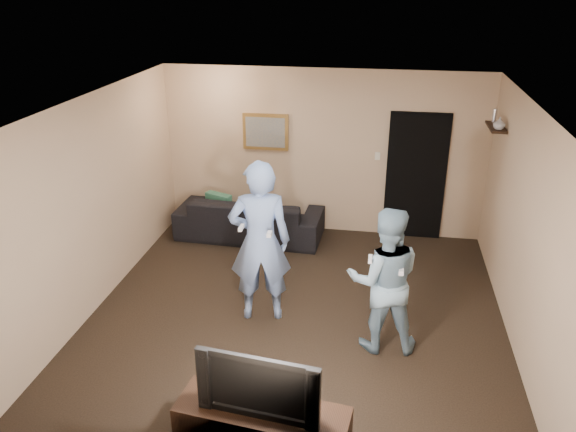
% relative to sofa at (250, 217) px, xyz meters
% --- Properties ---
extents(ground, '(5.00, 5.00, 0.00)m').
position_rel_sofa_xyz_m(ground, '(1.08, -2.01, -0.33)').
color(ground, black).
rests_on(ground, ground).
extents(ceiling, '(5.00, 5.00, 0.04)m').
position_rel_sofa_xyz_m(ceiling, '(1.08, -2.01, 2.27)').
color(ceiling, silver).
rests_on(ceiling, wall_back).
extents(wall_back, '(5.00, 0.04, 2.60)m').
position_rel_sofa_xyz_m(wall_back, '(1.08, 0.49, 0.97)').
color(wall_back, tan).
rests_on(wall_back, ground).
extents(wall_front, '(5.00, 0.04, 2.60)m').
position_rel_sofa_xyz_m(wall_front, '(1.08, -4.51, 0.97)').
color(wall_front, tan).
rests_on(wall_front, ground).
extents(wall_left, '(0.04, 5.00, 2.60)m').
position_rel_sofa_xyz_m(wall_left, '(-1.42, -2.01, 0.97)').
color(wall_left, tan).
rests_on(wall_left, ground).
extents(wall_right, '(0.04, 5.00, 2.60)m').
position_rel_sofa_xyz_m(wall_right, '(3.58, -2.01, 0.97)').
color(wall_right, tan).
rests_on(wall_right, ground).
extents(sofa, '(2.31, 0.98, 0.66)m').
position_rel_sofa_xyz_m(sofa, '(0.00, 0.00, 0.00)').
color(sofa, black).
rests_on(sofa, ground).
extents(throw_pillow, '(0.45, 0.29, 0.43)m').
position_rel_sofa_xyz_m(throw_pillow, '(-0.50, 0.00, 0.15)').
color(throw_pillow, '#1C5540').
rests_on(throw_pillow, sofa).
extents(painting_frame, '(0.72, 0.05, 0.57)m').
position_rel_sofa_xyz_m(painting_frame, '(0.18, 0.47, 1.27)').
color(painting_frame, olive).
rests_on(painting_frame, wall_back).
extents(painting_canvas, '(0.62, 0.01, 0.47)m').
position_rel_sofa_xyz_m(painting_canvas, '(0.18, 0.44, 1.27)').
color(painting_canvas, slate).
rests_on(painting_canvas, painting_frame).
extents(doorway, '(0.90, 0.06, 2.00)m').
position_rel_sofa_xyz_m(doorway, '(2.53, 0.46, 0.67)').
color(doorway, black).
rests_on(doorway, ground).
extents(light_switch, '(0.08, 0.02, 0.12)m').
position_rel_sofa_xyz_m(light_switch, '(1.93, 0.47, 0.97)').
color(light_switch, silver).
rests_on(light_switch, wall_back).
extents(wall_shelf, '(0.20, 0.60, 0.03)m').
position_rel_sofa_xyz_m(wall_shelf, '(3.47, -0.21, 1.66)').
color(wall_shelf, black).
rests_on(wall_shelf, wall_right).
extents(shelf_vase, '(0.18, 0.18, 0.16)m').
position_rel_sofa_xyz_m(shelf_vase, '(3.47, -0.38, 1.75)').
color(shelf_vase, '#ABABB0').
rests_on(shelf_vase, wall_shelf).
extents(shelf_figurine, '(0.06, 0.06, 0.18)m').
position_rel_sofa_xyz_m(shelf_figurine, '(3.47, 0.01, 1.76)').
color(shelf_figurine, silver).
rests_on(shelf_figurine, wall_shelf).
extents(television, '(1.05, 0.25, 0.60)m').
position_rel_sofa_xyz_m(television, '(1.13, -4.31, 0.48)').
color(television, black).
rests_on(television, tv_console).
extents(wii_player_left, '(0.81, 0.62, 1.99)m').
position_rel_sofa_xyz_m(wii_player_left, '(0.65, -2.17, 0.67)').
color(wii_player_left, '#7898D1').
rests_on(wii_player_left, ground).
extents(wii_player_right, '(0.88, 0.72, 1.68)m').
position_rel_sofa_xyz_m(wii_player_right, '(2.10, -2.54, 0.51)').
color(wii_player_right, '#7EA1B7').
rests_on(wii_player_right, ground).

